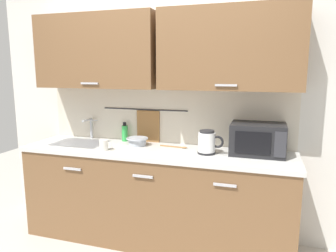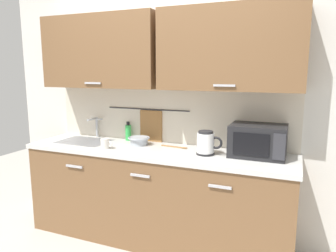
% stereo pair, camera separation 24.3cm
% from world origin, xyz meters
% --- Properties ---
extents(counter_unit, '(2.53, 0.64, 0.90)m').
position_xyz_m(counter_unit, '(-0.01, 0.30, 0.46)').
color(counter_unit, brown).
rests_on(counter_unit, ground).
extents(back_wall_assembly, '(3.70, 0.41, 2.50)m').
position_xyz_m(back_wall_assembly, '(-0.00, 0.53, 1.52)').
color(back_wall_assembly, silver).
rests_on(back_wall_assembly, ground).
extents(sink_faucet, '(0.09, 0.17, 0.22)m').
position_xyz_m(sink_faucet, '(-0.81, 0.53, 1.04)').
color(sink_faucet, '#B2B5BA').
rests_on(sink_faucet, counter_unit).
extents(microwave, '(0.46, 0.35, 0.27)m').
position_xyz_m(microwave, '(0.91, 0.41, 1.04)').
color(microwave, black).
rests_on(microwave, counter_unit).
extents(electric_kettle, '(0.23, 0.16, 0.21)m').
position_xyz_m(electric_kettle, '(0.49, 0.29, 1.00)').
color(electric_kettle, black).
rests_on(electric_kettle, counter_unit).
extents(dish_soap_bottle, '(0.06, 0.06, 0.20)m').
position_xyz_m(dish_soap_bottle, '(-0.42, 0.54, 0.99)').
color(dish_soap_bottle, green).
rests_on(dish_soap_bottle, counter_unit).
extents(mug_near_sink, '(0.12, 0.08, 0.09)m').
position_xyz_m(mug_near_sink, '(-0.43, 0.13, 0.95)').
color(mug_near_sink, silver).
rests_on(mug_near_sink, counter_unit).
extents(mixing_bowl, '(0.21, 0.21, 0.08)m').
position_xyz_m(mixing_bowl, '(-0.22, 0.39, 0.94)').
color(mixing_bowl, '#A5ADB7').
rests_on(mixing_bowl, counter_unit).
extents(wooden_spoon, '(0.28, 0.06, 0.01)m').
position_xyz_m(wooden_spoon, '(0.17, 0.42, 0.91)').
color(wooden_spoon, '#9E7042').
rests_on(wooden_spoon, counter_unit).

